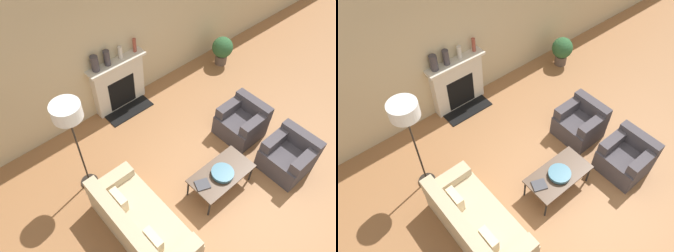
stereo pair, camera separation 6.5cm
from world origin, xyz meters
TOP-DOWN VIEW (x-y plane):
  - ground_plane at (0.00, 0.00)m, footprint 18.00×18.00m
  - wall_back at (0.00, 3.11)m, footprint 18.00×0.06m
  - fireplace at (-0.08, 2.96)m, footprint 1.24×0.59m
  - couch at (-1.53, 0.42)m, footprint 0.82×1.81m
  - armchair_near at (1.21, -0.29)m, footprint 0.75×0.77m
  - armchair_far at (1.21, 0.77)m, footprint 0.75×0.77m
  - coffee_table at (-0.01, 0.19)m, footprint 1.10×0.57m
  - bowl at (-0.03, 0.16)m, footprint 0.37×0.37m
  - book at (-0.41, 0.23)m, footprint 0.28×0.26m
  - floor_lamp at (-1.65, 1.74)m, footprint 0.43×0.43m
  - mantel_vase_left at (-0.51, 2.98)m, footprint 0.15×0.15m
  - mantel_vase_center_left at (-0.25, 2.98)m, footprint 0.12×0.12m
  - mantel_vase_center_right at (0.05, 2.98)m, footprint 0.09×0.09m
  - mantel_vase_right at (0.39, 2.98)m, footprint 0.07×0.07m
  - potted_plant at (2.57, 2.55)m, footprint 0.49×0.49m

SIDE VIEW (x-z plane):
  - ground_plane at x=0.00m, z-range 0.00..0.00m
  - couch at x=-1.53m, z-range -0.08..0.67m
  - armchair_near at x=1.21m, z-range -0.06..0.67m
  - armchair_far at x=1.21m, z-range -0.06..0.67m
  - coffee_table at x=-0.01m, z-range 0.18..0.62m
  - potted_plant at x=2.57m, z-range 0.06..0.76m
  - book at x=-0.41m, z-range 0.43..0.46m
  - bowl at x=-0.03m, z-range 0.44..0.52m
  - fireplace at x=-0.08m, z-range -0.01..1.12m
  - mantel_vase_center_right at x=0.05m, z-range 1.14..1.39m
  - mantel_vase_right at x=0.39m, z-range 1.14..1.42m
  - mantel_vase_center_left at x=-0.25m, z-range 1.14..1.44m
  - mantel_vase_left at x=-0.51m, z-range 1.14..1.44m
  - wall_back at x=0.00m, z-range 0.00..2.90m
  - floor_lamp at x=-1.65m, z-range 0.71..2.62m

